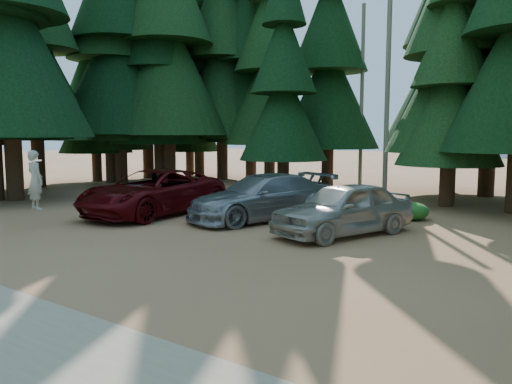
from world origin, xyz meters
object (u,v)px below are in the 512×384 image
silver_minivan_right (343,209)px  log_left (195,199)px  silver_minivan_center (262,197)px  log_mid (374,202)px  log_right (353,206)px  red_pickup (153,192)px  frisbee_player (35,180)px

silver_minivan_right → log_left: silver_minivan_right is taller
silver_minivan_center → log_mid: silver_minivan_center is taller
log_mid → log_right: 1.49m
silver_minivan_center → log_left: size_ratio=1.38×
red_pickup → silver_minivan_right: size_ratio=1.30×
log_mid → log_right: (-0.33, -1.45, -0.02)m
red_pickup → log_left: 3.92m
red_pickup → frisbee_player: size_ratio=3.16×
silver_minivan_center → log_mid: size_ratio=1.45×
silver_minivan_center → silver_minivan_right: silver_minivan_center is taller
log_mid → silver_minivan_center: bearing=-81.9°
frisbee_player → log_left: size_ratio=0.48×
silver_minivan_center → log_right: 4.58m
log_left → log_right: size_ratio=0.96×
frisbee_player → log_mid: (7.26, 11.13, -1.40)m
silver_minivan_center → log_mid: 6.05m
log_right → silver_minivan_center: bearing=-109.3°
log_left → log_mid: size_ratio=1.05×
silver_minivan_center → log_mid: bearing=91.3°
silver_minivan_right → frisbee_player: 10.05m
silver_minivan_right → frisbee_player: (-8.88, -4.64, 0.75)m
red_pickup → log_mid: 9.33m
frisbee_player → log_right: bearing=-121.0°
red_pickup → silver_minivan_right: red_pickup is taller
red_pickup → silver_minivan_center: red_pickup is taller
log_mid → log_right: size_ratio=0.91×
silver_minivan_right → red_pickup: bearing=-155.5°
red_pickup → log_right: red_pickup is taller
silver_minivan_center → log_right: size_ratio=1.32×
red_pickup → frisbee_player: 4.27m
silver_minivan_right → log_mid: bearing=123.9°
silver_minivan_center → log_left: bearing=177.0°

